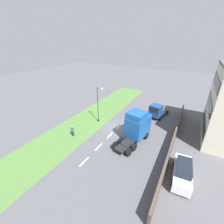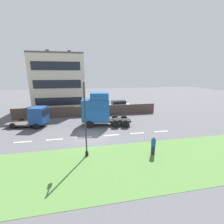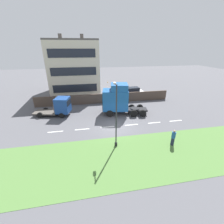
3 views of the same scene
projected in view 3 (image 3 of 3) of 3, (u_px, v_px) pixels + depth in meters
ground_plane at (114, 126)px, 19.32m from camera, size 120.00×120.00×0.00m
grass_verge at (127, 157)px, 13.91m from camera, size 7.00×44.00×0.01m
lane_markings at (120, 126)px, 19.44m from camera, size 0.16×17.80×0.00m
boundary_wall at (105, 98)px, 27.08m from camera, size 0.25×24.00×1.75m
building_block at (75, 67)px, 32.35m from camera, size 10.77×9.71×11.90m
lorry_cab at (117, 99)px, 22.11m from camera, size 3.58×6.90×4.76m
flatbed_truck at (60, 106)px, 21.88m from camera, size 3.17×5.65×2.75m
parked_car at (132, 93)px, 29.52m from camera, size 2.12×4.83×2.19m
lamp_post at (116, 119)px, 14.38m from camera, size 1.26×0.28×6.45m
pedestrian at (173, 138)px, 15.35m from camera, size 0.39×0.39×1.76m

